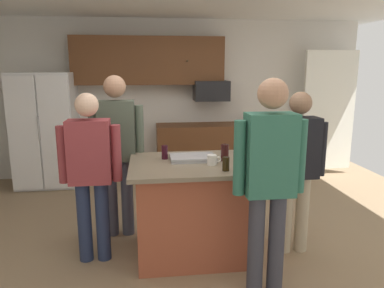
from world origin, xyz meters
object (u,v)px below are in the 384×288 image
(refrigerator, at_px, (46,130))
(kitchen_island, at_px, (196,208))
(mug_blue_stoneware, at_px, (212,160))
(tumbler_amber, at_px, (226,164))
(glass_stout_tall, at_px, (225,153))
(person_guest_right, at_px, (117,145))
(glass_short_whisky, at_px, (237,147))
(person_guest_left, at_px, (297,163))
(person_guest_by_door, at_px, (90,168))
(microwave_over_range, at_px, (211,91))
(glass_pilsner, at_px, (165,152))
(person_host_foreground, at_px, (269,174))
(serving_tray, at_px, (193,158))

(refrigerator, xyz_separation_m, kitchen_island, (2.01, -2.43, -0.40))
(mug_blue_stoneware, bearing_deg, tumbler_amber, -67.52)
(glass_stout_tall, bearing_deg, person_guest_right, 154.94)
(refrigerator, height_order, mug_blue_stoneware, refrigerator)
(person_guest_right, distance_m, glass_short_whisky, 1.27)
(kitchen_island, height_order, person_guest_left, person_guest_left)
(person_guest_by_door, bearing_deg, microwave_over_range, 57.55)
(person_guest_right, bearing_deg, person_guest_left, 14.59)
(glass_pilsner, distance_m, glass_short_whisky, 0.78)
(person_guest_left, bearing_deg, glass_stout_tall, -3.13)
(person_guest_left, height_order, tumbler_amber, person_guest_left)
(tumbler_amber, bearing_deg, person_guest_by_door, 165.90)
(refrigerator, relative_size, mug_blue_stoneware, 13.21)
(person_host_foreground, relative_size, person_guest_right, 1.00)
(person_guest_left, distance_m, glass_short_whisky, 0.65)
(refrigerator, bearing_deg, microwave_over_range, 2.60)
(person_guest_by_door, height_order, glass_pilsner, person_guest_by_door)
(person_guest_right, height_order, glass_pilsner, person_guest_right)
(glass_pilsner, xyz_separation_m, glass_short_whisky, (0.77, 0.16, 0.00))
(microwave_over_range, height_order, glass_pilsner, microwave_over_range)
(refrigerator, xyz_separation_m, glass_pilsner, (1.72, -2.27, 0.13))
(person_guest_by_door, xyz_separation_m, mug_blue_stoneware, (1.12, -0.10, 0.06))
(person_guest_left, distance_m, mug_blue_stoneware, 0.84)
(kitchen_island, bearing_deg, person_guest_by_door, -179.09)
(refrigerator, height_order, glass_stout_tall, refrigerator)
(person_guest_left, xyz_separation_m, glass_stout_tall, (-0.69, 0.10, 0.10))
(refrigerator, xyz_separation_m, tumbler_amber, (2.23, -2.75, 0.12))
(microwave_over_range, distance_m, mug_blue_stoneware, 2.74)
(mug_blue_stoneware, relative_size, tumbler_amber, 1.07)
(glass_short_whisky, distance_m, serving_tray, 0.55)
(glass_stout_tall, bearing_deg, serving_tray, 164.49)
(person_guest_by_door, relative_size, person_guest_right, 0.92)
(microwave_over_range, distance_m, kitchen_island, 2.80)
(person_host_foreground, bearing_deg, person_guest_by_door, 30.93)
(mug_blue_stoneware, relative_size, serving_tray, 0.30)
(microwave_over_range, bearing_deg, person_guest_by_door, -121.54)
(glass_stout_tall, bearing_deg, person_host_foreground, -75.75)
(person_host_foreground, bearing_deg, glass_short_whisky, -33.26)
(kitchen_island, relative_size, person_guest_right, 0.72)
(mug_blue_stoneware, bearing_deg, glass_short_whisky, 52.25)
(person_guest_left, bearing_deg, tumbler_amber, 22.15)
(kitchen_island, height_order, glass_pilsner, glass_pilsner)
(person_host_foreground, xyz_separation_m, serving_tray, (-0.49, 0.83, -0.06))
(mug_blue_stoneware, xyz_separation_m, serving_tray, (-0.16, 0.21, -0.03))
(kitchen_island, distance_m, serving_tray, 0.49)
(person_guest_right, bearing_deg, kitchen_island, 0.00)
(tumbler_amber, relative_size, glass_short_whisky, 0.89)
(mug_blue_stoneware, bearing_deg, glass_stout_tall, 41.07)
(person_guest_left, xyz_separation_m, person_guest_by_door, (-1.96, 0.07, 0.00))
(glass_pilsner, relative_size, glass_short_whisky, 0.99)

